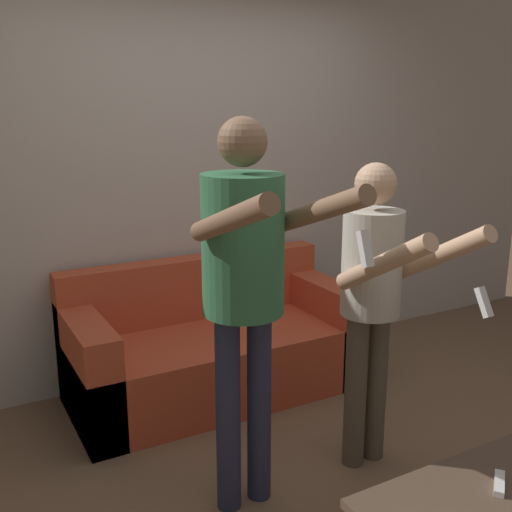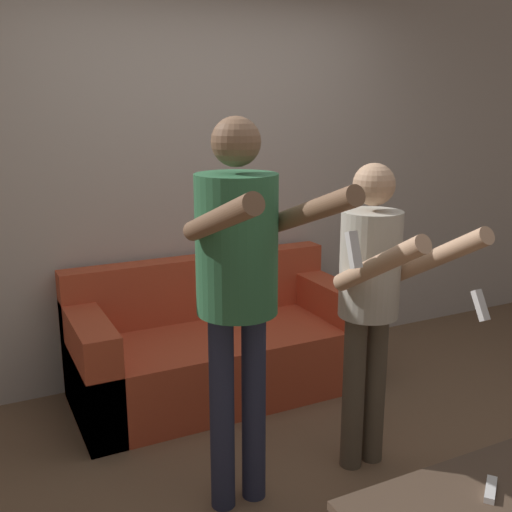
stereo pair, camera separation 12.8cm
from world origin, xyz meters
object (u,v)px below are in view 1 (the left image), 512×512
(person_standing_right, at_px, (374,288))
(remote_far, at_px, (499,483))
(couch, at_px, (214,349))
(person_standing_left, at_px, (245,272))
(coffee_table, at_px, (495,512))

(person_standing_right, relative_size, remote_far, 10.95)
(person_standing_right, height_order, remote_far, person_standing_right)
(couch, height_order, remote_far, couch)
(couch, height_order, person_standing_right, person_standing_right)
(couch, xyz_separation_m, person_standing_left, (-0.35, -1.09, 0.82))
(person_standing_left, bearing_deg, person_standing_right, -0.65)
(couch, bearing_deg, person_standing_left, -107.64)
(remote_far, bearing_deg, couch, 97.77)
(couch, distance_m, coffee_table, 2.02)
(coffee_table, bearing_deg, person_standing_right, 79.64)
(person_standing_left, relative_size, person_standing_right, 1.14)
(coffee_table, distance_m, remote_far, 0.11)
(person_standing_right, relative_size, coffee_table, 1.60)
(person_standing_right, xyz_separation_m, coffee_table, (-0.17, -0.91, -0.57))
(person_standing_left, xyz_separation_m, person_standing_right, (0.70, -0.01, -0.17))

